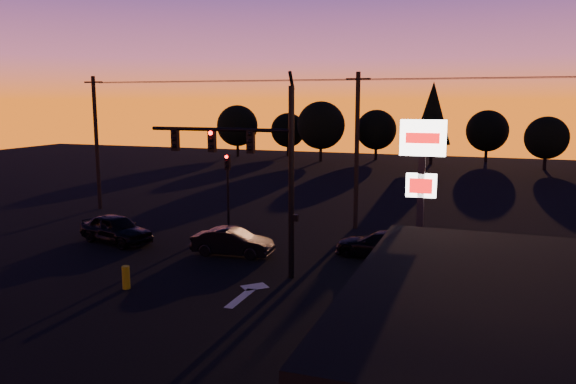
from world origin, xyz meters
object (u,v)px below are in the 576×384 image
object	(u,v)px
car_left	(116,229)
car_right	(381,245)
suv_parked	(506,342)
pylon_sign	(422,176)
car_mid	(233,242)
secondary_signal	(228,180)
traffic_signal_mast	(255,160)
bollard	(126,277)

from	to	relation	value
car_left	car_right	size ratio (longest dim) A/B	0.97
suv_parked	car_left	bearing A→B (deg)	159.55
pylon_sign	car_mid	xyz separation A→B (m)	(-9.33, 4.88, -4.26)
secondary_signal	car_mid	xyz separation A→B (m)	(2.67, -5.11, -2.21)
pylon_sign	traffic_signal_mast	bearing A→B (deg)	160.64
suv_parked	car_mid	bearing A→B (deg)	149.51
car_mid	suv_parked	xyz separation A→B (m)	(12.14, -7.85, 0.06)
traffic_signal_mast	secondary_signal	size ratio (longest dim) A/B	1.97
suv_parked	bollard	bearing A→B (deg)	174.44
secondary_signal	bollard	xyz separation A→B (m)	(0.75, -11.00, -2.40)
car_left	suv_parked	size ratio (longest dim) A/B	0.86
pylon_sign	car_left	distance (m)	17.41
bollard	suv_parked	bearing A→B (deg)	-7.96
secondary_signal	car_left	distance (m)	6.81
bollard	car_right	size ratio (longest dim) A/B	0.21
pylon_sign	car_right	size ratio (longest dim) A/B	1.51
secondary_signal	suv_parked	world-z (taller)	secondary_signal
bollard	car_left	size ratio (longest dim) A/B	0.21
traffic_signal_mast	car_mid	xyz separation A→B (m)	(-2.23, 2.38, -4.29)
secondary_signal	suv_parked	distance (m)	19.80
car_mid	secondary_signal	bearing A→B (deg)	24.29
car_mid	traffic_signal_mast	bearing A→B (deg)	-140.15
secondary_signal	car_mid	size ratio (longest dim) A/B	1.10
traffic_signal_mast	car_mid	distance (m)	5.39
car_mid	suv_parked	bearing A→B (deg)	-126.19
car_mid	car_right	distance (m)	7.13
bollard	suv_parked	distance (m)	14.20
car_left	car_mid	xyz separation A→B (m)	(6.81, -0.13, -0.09)
bollard	car_right	distance (m)	11.73
traffic_signal_mast	car_mid	size ratio (longest dim) A/B	2.18
secondary_signal	pylon_sign	distance (m)	15.75
secondary_signal	pylon_sign	bearing A→B (deg)	-39.77
bollard	car_left	world-z (taller)	car_left
car_left	suv_parked	bearing A→B (deg)	-97.12
suv_parked	secondary_signal	bearing A→B (deg)	141.21
car_right	suv_parked	size ratio (longest dim) A/B	0.89
traffic_signal_mast	pylon_sign	distance (m)	7.52
pylon_sign	suv_parked	size ratio (longest dim) A/B	1.34
bollard	car_mid	world-z (taller)	car_mid
traffic_signal_mast	car_mid	world-z (taller)	traffic_signal_mast
traffic_signal_mast	car_right	size ratio (longest dim) A/B	1.90
pylon_sign	car_left	world-z (taller)	pylon_sign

